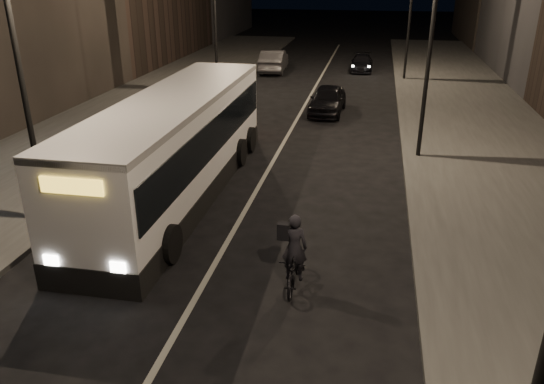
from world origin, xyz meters
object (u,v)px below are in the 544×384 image
at_px(cyclist_on_bicycle, 295,263).
at_px(car_near, 328,100).
at_px(streetlight_right_mid, 426,18).
at_px(car_far, 362,63).
at_px(city_bus, 177,142).
at_px(car_mid, 274,61).
at_px(streetlight_left_near, 23,38).

xyz_separation_m(cyclist_on_bicycle, car_near, (-0.81, 16.51, 0.04)).
distance_m(streetlight_right_mid, car_far, 19.99).
bearing_deg(streetlight_right_mid, city_bus, -146.72).
relative_size(car_near, car_mid, 0.87).
relative_size(city_bus, car_far, 3.23).
bearing_deg(car_near, car_mid, 116.44).
bearing_deg(car_near, cyclist_on_bicycle, -84.85).
xyz_separation_m(streetlight_left_near, car_far, (8.00, 27.22, -4.80)).
relative_size(streetlight_left_near, car_far, 2.11).
height_order(streetlight_right_mid, car_far, streetlight_right_mid).
xyz_separation_m(streetlight_right_mid, car_near, (-3.97, 6.49, -4.66)).
distance_m(city_bus, cyclist_on_bicycle, 6.85).
height_order(city_bus, car_far, city_bus).
xyz_separation_m(city_bus, car_near, (3.83, 11.61, -1.11)).
bearing_deg(streetlight_left_near, car_near, 65.21).
height_order(streetlight_right_mid, city_bus, streetlight_right_mid).
bearing_deg(car_mid, city_bus, 89.16).
bearing_deg(car_mid, car_far, -168.99).
bearing_deg(city_bus, car_far, 77.96).
bearing_deg(city_bus, car_mid, 92.73).
xyz_separation_m(streetlight_left_near, cyclist_on_bicycle, (7.51, -2.02, -4.70)).
height_order(streetlight_right_mid, car_near, streetlight_right_mid).
bearing_deg(cyclist_on_bicycle, streetlight_left_near, 165.33).
bearing_deg(car_near, car_far, 86.47).
relative_size(cyclist_on_bicycle, car_far, 0.52).
relative_size(streetlight_right_mid, car_near, 1.96).
height_order(car_near, car_far, car_near).
bearing_deg(cyclist_on_bicycle, car_mid, 102.20).
bearing_deg(car_mid, streetlight_right_mid, 113.23).
bearing_deg(car_near, city_bus, -105.92).
distance_m(streetlight_left_near, cyclist_on_bicycle, 9.08).
height_order(streetlight_left_near, car_far, streetlight_left_near).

